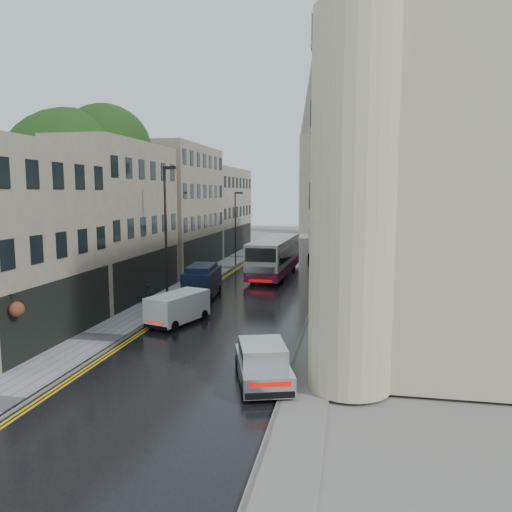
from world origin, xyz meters
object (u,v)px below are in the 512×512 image
(tree_far, at_px, (149,207))
(pedestrian, at_px, (149,297))
(white_van, at_px, (151,312))
(lamp_post_far, at_px, (235,229))
(lamp_post_near, at_px, (166,236))
(silver_hatchback, at_px, (244,378))
(tree_near, at_px, (72,202))
(navy_van, at_px, (184,284))
(white_lorry, at_px, (313,247))
(cream_bus, at_px, (252,261))

(tree_far, bearing_deg, pedestrian, -67.73)
(white_van, height_order, lamp_post_far, lamp_post_far)
(lamp_post_near, xyz_separation_m, lamp_post_far, (0.56, 18.11, -0.84))
(pedestrian, bearing_deg, silver_hatchback, 149.62)
(white_van, distance_m, lamp_post_near, 6.99)
(pedestrian, relative_size, lamp_post_near, 0.20)
(tree_far, distance_m, lamp_post_far, 8.99)
(tree_near, distance_m, lamp_post_far, 19.27)
(pedestrian, bearing_deg, navy_van, -89.22)
(tree_far, height_order, silver_hatchback, tree_far)
(tree_near, relative_size, silver_hatchback, 3.18)
(lamp_post_near, bearing_deg, tree_near, -163.91)
(tree_near, xyz_separation_m, lamp_post_far, (7.80, 17.35, -3.09))
(tree_far, bearing_deg, white_lorry, 24.08)
(tree_near, xyz_separation_m, pedestrian, (6.89, -3.09, -5.93))
(white_van, bearing_deg, lamp_post_near, 120.00)
(cream_bus, relative_size, lamp_post_near, 1.36)
(lamp_post_near, bearing_deg, tree_far, 138.87)
(tree_far, height_order, lamp_post_far, tree_far)
(tree_far, height_order, navy_van, tree_far)
(pedestrian, bearing_deg, tree_far, -44.27)
(cream_bus, relative_size, navy_van, 2.52)
(white_lorry, xyz_separation_m, navy_van, (-7.34, -19.78, -0.63))
(white_van, relative_size, lamp_post_near, 0.45)
(white_lorry, bearing_deg, cream_bus, -123.18)
(white_lorry, bearing_deg, navy_van, -120.68)
(tree_far, distance_m, cream_bus, 12.29)
(navy_van, bearing_deg, lamp_post_far, 86.49)
(cream_bus, xyz_separation_m, silver_hatchback, (4.55, -24.55, -0.87))
(tree_near, bearing_deg, lamp_post_far, 65.79)
(cream_bus, bearing_deg, lamp_post_far, 114.82)
(tree_far, xyz_separation_m, lamp_post_far, (7.50, 4.35, -2.37))
(navy_van, bearing_deg, tree_far, 116.52)
(white_lorry, height_order, lamp_post_far, lamp_post_far)
(silver_hatchback, xyz_separation_m, lamp_post_far, (-7.90, 32.49, 3.02))
(cream_bus, bearing_deg, silver_hatchback, -77.53)
(silver_hatchback, bearing_deg, lamp_post_far, 86.70)
(tree_far, bearing_deg, tree_near, -91.32)
(silver_hatchback, distance_m, navy_van, 16.94)
(tree_near, bearing_deg, navy_van, 0.25)
(tree_near, bearing_deg, white_van, -37.64)
(tree_far, distance_m, silver_hatchback, 32.53)
(white_lorry, height_order, pedestrian, white_lorry)
(cream_bus, relative_size, silver_hatchback, 2.84)
(tree_far, distance_m, white_lorry, 17.24)
(cream_bus, bearing_deg, tree_near, -137.89)
(tree_far, xyz_separation_m, lamp_post_near, (6.94, -13.76, -1.54))
(tree_far, relative_size, pedestrian, 6.98)
(white_lorry, bearing_deg, lamp_post_far, -172.65)
(tree_near, distance_m, tree_far, 13.02)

